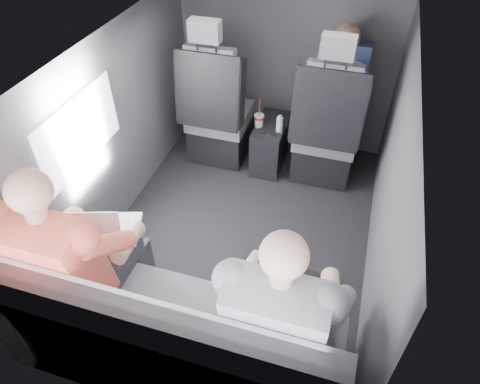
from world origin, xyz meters
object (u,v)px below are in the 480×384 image
(soda_cup, at_px, (259,120))
(front_seat_right, at_px, (326,136))
(water_bottle, at_px, (280,125))
(passenger_rear_left, at_px, (77,258))
(center_console, at_px, (270,144))
(laptop_black, at_px, (289,284))
(front_seat_left, at_px, (218,118))
(passenger_rear_right, at_px, (281,313))
(laptop_white, at_px, (101,231))
(rear_bench, at_px, (178,340))
(passenger_front_right, at_px, (340,81))

(soda_cup, bearing_deg, front_seat_right, 3.69)
(water_bottle, relative_size, passenger_rear_left, 0.12)
(front_seat_right, xyz_separation_m, center_console, (-0.45, 0.04, -0.20))
(water_bottle, bearing_deg, laptop_black, -75.76)
(front_seat_left, bearing_deg, passenger_rear_right, -62.52)
(front_seat_right, bearing_deg, laptop_black, -88.69)
(soda_cup, relative_size, laptop_black, 0.70)
(front_seat_right, bearing_deg, water_bottle, -171.09)
(soda_cup, height_order, laptop_white, laptop_white)
(rear_bench, relative_size, laptop_black, 4.60)
(laptop_black, distance_m, passenger_rear_right, 0.17)
(center_console, xyz_separation_m, soda_cup, (-0.09, -0.07, 0.26))
(front_seat_right, distance_m, rear_bench, 1.96)
(front_seat_right, relative_size, passenger_front_right, 1.69)
(soda_cup, height_order, laptop_black, laptop_black)
(passenger_front_right, bearing_deg, center_console, -155.23)
(rear_bench, distance_m, passenger_front_right, 2.25)
(front_seat_right, distance_m, laptop_black, 1.65)
(laptop_black, height_order, passenger_rear_left, passenger_rear_left)
(soda_cup, height_order, passenger_front_right, passenger_front_right)
(front_seat_left, relative_size, rear_bench, 0.79)
(soda_cup, distance_m, passenger_rear_left, 1.84)
(center_console, xyz_separation_m, passenger_rear_right, (0.49, -1.85, 0.43))
(passenger_rear_left, bearing_deg, laptop_white, 88.52)
(front_seat_right, relative_size, water_bottle, 8.48)
(center_console, height_order, passenger_rear_left, passenger_rear_left)
(water_bottle, bearing_deg, passenger_rear_right, -77.01)
(front_seat_left, height_order, water_bottle, front_seat_left)
(front_seat_right, distance_m, center_console, 0.49)
(front_seat_left, distance_m, water_bottle, 0.54)
(water_bottle, xyz_separation_m, passenger_rear_left, (-0.63, -1.75, 0.18))
(laptop_white, bearing_deg, center_console, 71.80)
(center_console, xyz_separation_m, rear_bench, (-0.00, -1.94, 0.11))
(center_console, xyz_separation_m, laptop_white, (-0.54, -1.64, 0.43))
(front_seat_left, bearing_deg, soda_cup, -5.43)
(front_seat_left, bearing_deg, laptop_white, -93.18)
(center_console, distance_m, water_bottle, 0.30)
(front_seat_left, relative_size, soda_cup, 5.20)
(water_bottle, bearing_deg, front_seat_right, 8.91)
(front_seat_left, relative_size, passenger_rear_left, 1.00)
(laptop_white, height_order, laptop_black, laptop_white)
(front_seat_left, xyz_separation_m, front_seat_right, (0.90, 0.00, 0.00))
(passenger_front_right, bearing_deg, soda_cup, -152.37)
(rear_bench, relative_size, water_bottle, 10.72)
(front_seat_left, distance_m, passenger_rear_left, 1.83)
(laptop_black, relative_size, passenger_rear_right, 0.28)
(laptop_white, relative_size, passenger_rear_right, 0.33)
(soda_cup, height_order, water_bottle, soda_cup)
(front_seat_left, bearing_deg, passenger_front_right, 15.62)
(center_console, relative_size, soda_cup, 1.97)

